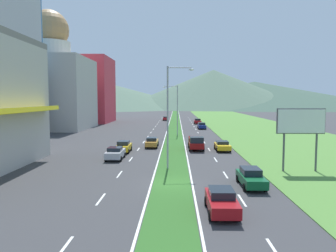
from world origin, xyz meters
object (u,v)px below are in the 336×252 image
car_1 (202,126)px  car_3 (222,146)px  street_lamp_near (170,111)px  car_2 (222,201)px  street_lamp_mid (176,107)px  car_4 (115,153)px  billboard_roadside (301,124)px  car_5 (251,177)px  car_7 (124,147)px  car_6 (198,121)px  car_8 (166,118)px  pickup_truck_0 (196,143)px  car_0 (152,142)px

car_1 → car_3: (0.28, -33.12, -0.07)m
street_lamp_near → car_1: bearing=81.4°
car_2 → car_3: car_2 is taller
car_1 → car_2: 58.29m
street_lamp_mid → car_4: street_lamp_mid is taller
billboard_roadside → car_5: 9.21m
billboard_roadside → car_5: bearing=-137.5°
street_lamp_mid → car_7: street_lamp_mid is taller
car_6 → car_8: bearing=-146.3°
street_lamp_near → billboard_roadside: 13.06m
street_lamp_mid → car_1: 16.82m
billboard_roadside → car_2: size_ratio=1.44×
car_2 → pickup_truck_0: pickup_truck_0 is taller
billboard_roadside → car_4: billboard_roadside is taller
street_lamp_mid → car_4: size_ratio=2.28×
car_2 → car_5: (3.32, 6.35, -0.00)m
car_0 → street_lamp_mid: bearing=-13.4°
car_0 → car_1: (9.87, 29.93, 0.02)m
car_6 → car_8: 17.64m
car_1 → pickup_truck_0: (-3.36, -32.41, 0.20)m
car_2 → car_5: 7.16m
car_2 → car_6: size_ratio=1.07×
car_0 → car_7: 6.04m
car_4 → pickup_truck_0: pickup_truck_0 is taller
car_3 → street_lamp_near: bearing=-30.5°
car_0 → car_7: (-3.50, -4.93, 0.03)m
car_7 → pickup_truck_0: bearing=-76.3°
car_0 → car_4: 10.79m
car_1 → car_3: car_1 is taller
street_lamp_mid → car_2: street_lamp_mid is taller
car_5 → street_lamp_near: bearing=-134.1°
car_4 → car_6: size_ratio=1.05×
car_4 → car_5: 17.95m
pickup_truck_0 → car_7: bearing=-76.3°
street_lamp_near → car_8: (-2.94, 75.64, -5.27)m
car_3 → car_8: size_ratio=0.96×
billboard_roadside → car_6: 62.41m
car_2 → car_6: bearing=177.4°
car_7 → car_6: bearing=-14.8°
car_3 → billboard_roadside: bearing=24.0°
car_0 → car_4: (-3.67, -10.15, 0.02)m
street_lamp_mid → car_2: 43.75m
car_7 → car_3: bearing=-82.8°
billboard_roadside → car_3: billboard_roadside is taller
car_0 → pickup_truck_0: 6.97m
car_3 → car_6: car_6 is taller
car_1 → car_4: car_1 is taller
car_4 → car_8: car_4 is taller
car_6 → car_7: car_7 is taller
car_4 → pickup_truck_0: 12.75m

